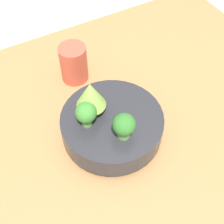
% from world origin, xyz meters
% --- Properties ---
extents(ground_plane, '(6.00, 6.00, 0.00)m').
position_xyz_m(ground_plane, '(0.00, 0.00, 0.00)').
color(ground_plane, beige).
extents(table, '(1.10, 0.80, 0.04)m').
position_xyz_m(table, '(0.00, 0.00, 0.02)').
color(table, '#9E7042').
rests_on(table, ground_plane).
extents(bowl, '(0.23, 0.23, 0.07)m').
position_xyz_m(bowl, '(-0.02, -0.03, 0.08)').
color(bowl, '#28282D').
rests_on(bowl, table).
extents(broccoli_floret_front, '(0.05, 0.05, 0.06)m').
position_xyz_m(broccoli_floret_front, '(-0.02, -0.09, 0.14)').
color(broccoli_floret_front, '#609347').
rests_on(broccoli_floret_front, bowl).
extents(romanesco_piece_far, '(0.07, 0.07, 0.09)m').
position_xyz_m(romanesco_piece_far, '(-0.06, 0.00, 0.16)').
color(romanesco_piece_far, '#7AB256').
rests_on(romanesco_piece_far, bowl).
extents(broccoli_floret_left, '(0.05, 0.05, 0.06)m').
position_xyz_m(broccoli_floret_left, '(-0.08, -0.02, 0.14)').
color(broccoli_floret_left, '#609347').
rests_on(broccoli_floret_left, bowl).
extents(cup, '(0.07, 0.07, 0.10)m').
position_xyz_m(cup, '(-0.02, 0.19, 0.09)').
color(cup, '#C64C38').
rests_on(cup, table).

